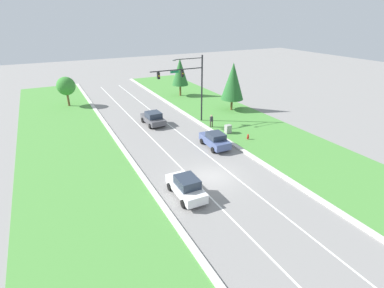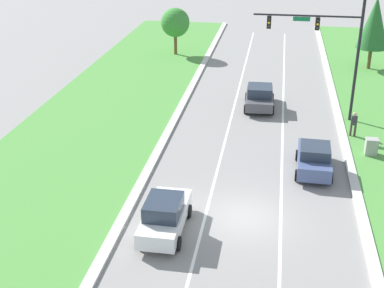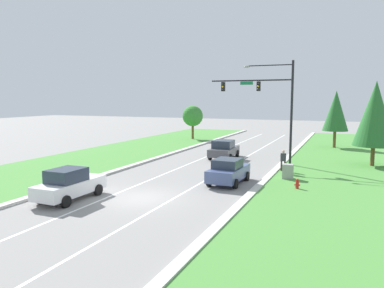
% 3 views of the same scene
% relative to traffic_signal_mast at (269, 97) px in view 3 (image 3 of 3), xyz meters
% --- Properties ---
extents(ground_plane, '(160.00, 160.00, 0.00)m').
position_rel_traffic_signal_mast_xyz_m(ground_plane, '(-4.46, -13.71, -5.70)').
color(ground_plane, gray).
extents(curb_strip_right, '(0.50, 90.00, 0.15)m').
position_rel_traffic_signal_mast_xyz_m(curb_strip_right, '(1.19, -13.71, -5.63)').
color(curb_strip_right, beige).
rests_on(curb_strip_right, ground_plane).
extents(curb_strip_left, '(0.50, 90.00, 0.15)m').
position_rel_traffic_signal_mast_xyz_m(curb_strip_left, '(-10.11, -13.71, -5.63)').
color(curb_strip_left, beige).
rests_on(curb_strip_left, ground_plane).
extents(grass_verge_right, '(10.00, 90.00, 0.08)m').
position_rel_traffic_signal_mast_xyz_m(grass_verge_right, '(6.44, -13.71, -5.66)').
color(grass_verge_right, '#4C8E3D').
rests_on(grass_verge_right, ground_plane).
extents(grass_verge_left, '(10.00, 90.00, 0.08)m').
position_rel_traffic_signal_mast_xyz_m(grass_verge_left, '(-15.36, -13.71, -5.66)').
color(grass_verge_left, '#4C8E3D').
rests_on(grass_verge_left, ground_plane).
extents(lane_stripe_inner_left, '(0.14, 81.00, 0.01)m').
position_rel_traffic_signal_mast_xyz_m(lane_stripe_inner_left, '(-6.26, -13.71, -5.70)').
color(lane_stripe_inner_left, white).
rests_on(lane_stripe_inner_left, ground_plane).
extents(lane_stripe_inner_right, '(0.14, 81.00, 0.01)m').
position_rel_traffic_signal_mast_xyz_m(lane_stripe_inner_right, '(-2.66, -13.71, -5.70)').
color(lane_stripe_inner_right, white).
rests_on(lane_stripe_inner_right, ground_plane).
extents(traffic_signal_mast, '(7.06, 0.41, 8.68)m').
position_rel_traffic_signal_mast_xyz_m(traffic_signal_mast, '(0.00, 0.00, 0.00)').
color(traffic_signal_mast, black).
rests_on(traffic_signal_mast, ground_plane).
extents(white_sedan, '(1.95, 4.36, 1.78)m').
position_rel_traffic_signal_mast_xyz_m(white_sedan, '(-7.90, -15.49, -4.83)').
color(white_sedan, white).
rests_on(white_sedan, ground_plane).
extents(graphite_sedan, '(2.25, 4.41, 1.73)m').
position_rel_traffic_signal_mast_xyz_m(graphite_sedan, '(-4.43, 1.62, -4.85)').
color(graphite_sedan, '#4C4C51').
rests_on(graphite_sedan, ground_plane).
extents(slate_blue_sedan, '(2.09, 4.19, 1.68)m').
position_rel_traffic_signal_mast_xyz_m(slate_blue_sedan, '(-0.93, -8.25, -4.87)').
color(slate_blue_sedan, '#475684').
rests_on(slate_blue_sedan, ground_plane).
extents(utility_cabinet, '(0.70, 0.60, 1.09)m').
position_rel_traffic_signal_mast_xyz_m(utility_cabinet, '(2.54, -5.55, -5.16)').
color(utility_cabinet, '#9E9E99').
rests_on(utility_cabinet, ground_plane).
extents(pedestrian, '(0.40, 0.26, 1.69)m').
position_rel_traffic_signal_mast_xyz_m(pedestrian, '(1.78, -2.85, -4.77)').
color(pedestrian, '#42382D').
rests_on(pedestrian, ground_plane).
extents(fire_hydrant, '(0.34, 0.20, 0.70)m').
position_rel_traffic_signal_mast_xyz_m(fire_hydrant, '(3.51, -8.27, -5.36)').
color(fire_hydrant, red).
rests_on(fire_hydrant, ground_plane).
extents(conifer_near_right_tree, '(3.31, 3.31, 7.03)m').
position_rel_traffic_signal_mast_xyz_m(conifer_near_right_tree, '(8.22, 2.21, -1.34)').
color(conifer_near_right_tree, brown).
rests_on(conifer_near_right_tree, ground_plane).
extents(oak_near_left_tree, '(2.80, 2.80, 4.61)m').
position_rel_traffic_signal_mast_xyz_m(oak_near_left_tree, '(-13.36, 15.49, -2.52)').
color(oak_near_left_tree, brown).
rests_on(oak_near_left_tree, ground_plane).
extents(conifer_far_right_tree, '(2.81, 2.81, 6.47)m').
position_rel_traffic_signal_mast_xyz_m(conifer_far_right_tree, '(4.90, 13.33, -1.50)').
color(conifer_far_right_tree, brown).
rests_on(conifer_far_right_tree, ground_plane).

